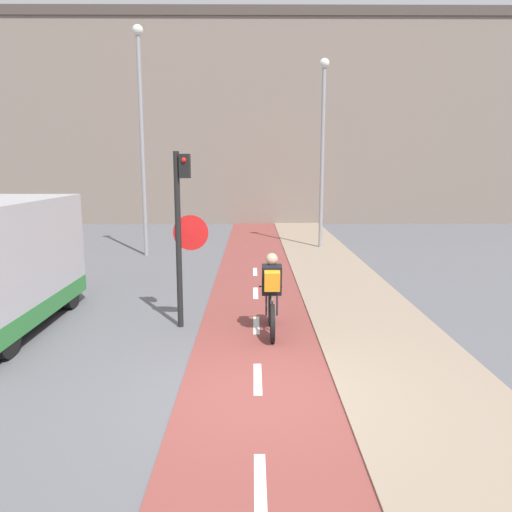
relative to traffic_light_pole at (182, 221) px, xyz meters
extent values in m
plane|color=#5B5B60|center=(1.40, -2.99, -2.07)|extent=(120.00, 120.00, 0.00)
cube|color=brown|center=(1.40, -2.99, -2.06)|extent=(2.20, 60.00, 0.02)
cube|color=white|center=(1.40, -4.99, -2.05)|extent=(0.12, 1.10, 0.00)
cube|color=white|center=(1.40, -2.49, -2.05)|extent=(0.12, 1.10, 0.00)
cube|color=white|center=(1.40, 0.01, -2.05)|extent=(0.12, 1.10, 0.00)
cube|color=white|center=(1.40, 2.51, -2.05)|extent=(0.12, 1.10, 0.00)
cube|color=white|center=(1.40, 5.01, -2.05)|extent=(0.12, 1.10, 0.00)
cube|color=gray|center=(3.70, -2.99, -2.05)|extent=(2.40, 60.00, 0.05)
cube|color=slate|center=(1.40, 20.06, 3.21)|extent=(60.00, 5.00, 10.57)
cube|color=#473D38|center=(1.40, 20.06, 8.75)|extent=(60.00, 5.20, 0.50)
cylinder|color=black|center=(-0.08, 0.00, -0.39)|extent=(0.11, 0.11, 3.36)
cube|color=black|center=(0.07, 0.00, 1.02)|extent=(0.20, 0.20, 0.44)
sphere|color=red|center=(0.07, -0.11, 1.13)|extent=(0.09, 0.09, 0.09)
cone|color=red|center=(0.15, 0.00, -0.22)|extent=(0.67, 0.01, 0.67)
cone|color=silver|center=(0.15, 0.00, -0.22)|extent=(0.60, 0.02, 0.60)
cylinder|color=gray|center=(-2.41, 7.91, 1.59)|extent=(0.14, 0.14, 7.33)
sphere|color=silver|center=(-2.41, 7.91, 5.37)|extent=(0.36, 0.36, 0.36)
cylinder|color=gray|center=(3.91, 9.41, 1.23)|extent=(0.14, 0.14, 6.60)
sphere|color=silver|center=(3.91, 9.41, 4.64)|extent=(0.36, 0.36, 0.36)
cylinder|color=black|center=(1.68, -0.90, -1.72)|extent=(0.07, 0.69, 0.69)
cylinder|color=black|center=(1.68, 0.10, -1.72)|extent=(0.07, 0.69, 0.69)
cylinder|color=slate|center=(1.68, -0.21, -1.54)|extent=(0.04, 0.64, 0.43)
cylinder|color=slate|center=(1.68, -0.67, -1.53)|extent=(0.04, 0.33, 0.45)
cylinder|color=slate|center=(1.68, -0.36, -1.33)|extent=(0.04, 0.92, 0.07)
cylinder|color=slate|center=(1.68, -0.71, -1.73)|extent=(0.04, 0.38, 0.05)
cylinder|color=black|center=(1.68, 0.10, -1.29)|extent=(0.46, 0.03, 0.03)
cube|color=black|center=(1.68, -0.47, -1.03)|extent=(0.36, 0.31, 0.59)
sphere|color=tan|center=(1.68, -0.43, -0.65)|extent=(0.22, 0.22, 0.22)
cylinder|color=#232328|center=(1.58, -0.51, -1.48)|extent=(0.04, 0.07, 0.44)
cylinder|color=#232328|center=(1.78, -0.51, -1.48)|extent=(0.04, 0.07, 0.44)
cube|color=orange|center=(1.68, -0.65, -1.01)|extent=(0.28, 0.23, 0.39)
cube|color=black|center=(-3.54, 2.03, -0.33)|extent=(1.73, 0.04, 0.70)
cylinder|color=black|center=(-2.68, 1.27, -1.72)|extent=(0.18, 0.70, 0.70)
cylinder|color=black|center=(-2.68, -1.61, -1.72)|extent=(0.18, 0.70, 0.70)
camera|label=1|loc=(1.33, -9.35, 1.02)|focal=35.00mm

